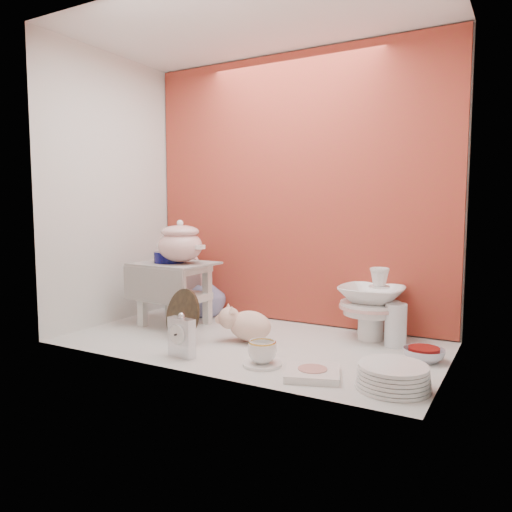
{
  "coord_description": "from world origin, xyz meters",
  "views": [
    {
      "loc": [
        1.16,
        -2.01,
        0.65
      ],
      "look_at": [
        0.02,
        0.02,
        0.42
      ],
      "focal_mm": 34.31,
      "sensor_mm": 36.0,
      "label": 1
    }
  ],
  "objects_px": {
    "gold_rim_teacup": "(262,352)",
    "floral_platter": "(187,282)",
    "dinner_plate_stack": "(393,376)",
    "plush_pig": "(250,325)",
    "crystal_bowl": "(424,355)",
    "step_stool": "(175,294)",
    "soup_tureen": "(180,242)",
    "mantel_clock": "(182,335)",
    "blue_white_vase": "(205,295)",
    "porcelain_tower": "(371,303)"
  },
  "relations": [
    {
      "from": "step_stool",
      "to": "crystal_bowl",
      "type": "distance_m",
      "value": 1.34
    },
    {
      "from": "plush_pig",
      "to": "floral_platter",
      "type": "bearing_deg",
      "value": 148.41
    },
    {
      "from": "soup_tureen",
      "to": "porcelain_tower",
      "type": "xyz_separation_m",
      "value": [
        0.97,
        0.26,
        -0.29
      ]
    },
    {
      "from": "mantel_clock",
      "to": "porcelain_tower",
      "type": "distance_m",
      "value": 0.94
    },
    {
      "from": "blue_white_vase",
      "to": "mantel_clock",
      "type": "bearing_deg",
      "value": -62.12
    },
    {
      "from": "plush_pig",
      "to": "crystal_bowl",
      "type": "distance_m",
      "value": 0.8
    },
    {
      "from": "soup_tureen",
      "to": "blue_white_vase",
      "type": "distance_m",
      "value": 0.45
    },
    {
      "from": "floral_platter",
      "to": "mantel_clock",
      "type": "xyz_separation_m",
      "value": [
        0.55,
        -0.76,
        -0.09
      ]
    },
    {
      "from": "step_stool",
      "to": "floral_platter",
      "type": "distance_m",
      "value": 0.35
    },
    {
      "from": "step_stool",
      "to": "blue_white_vase",
      "type": "relative_size",
      "value": 1.59
    },
    {
      "from": "mantel_clock",
      "to": "dinner_plate_stack",
      "type": "height_order",
      "value": "mantel_clock"
    },
    {
      "from": "floral_platter",
      "to": "blue_white_vase",
      "type": "relative_size",
      "value": 1.48
    },
    {
      "from": "floral_platter",
      "to": "gold_rim_teacup",
      "type": "xyz_separation_m",
      "value": [
        0.91,
        -0.69,
        -0.13
      ]
    },
    {
      "from": "mantel_clock",
      "to": "plush_pig",
      "type": "relative_size",
      "value": 0.7
    },
    {
      "from": "plush_pig",
      "to": "gold_rim_teacup",
      "type": "bearing_deg",
      "value": -53.23
    },
    {
      "from": "crystal_bowl",
      "to": "blue_white_vase",
      "type": "bearing_deg",
      "value": 168.73
    },
    {
      "from": "soup_tureen",
      "to": "plush_pig",
      "type": "relative_size",
      "value": 1.01
    },
    {
      "from": "blue_white_vase",
      "to": "porcelain_tower",
      "type": "xyz_separation_m",
      "value": [
        1.02,
        -0.04,
        0.05
      ]
    },
    {
      "from": "gold_rim_teacup",
      "to": "dinner_plate_stack",
      "type": "bearing_deg",
      "value": 0.38
    },
    {
      "from": "soup_tureen",
      "to": "porcelain_tower",
      "type": "bearing_deg",
      "value": 14.81
    },
    {
      "from": "plush_pig",
      "to": "dinner_plate_stack",
      "type": "distance_m",
      "value": 0.81
    },
    {
      "from": "floral_platter",
      "to": "mantel_clock",
      "type": "height_order",
      "value": "floral_platter"
    },
    {
      "from": "floral_platter",
      "to": "dinner_plate_stack",
      "type": "xyz_separation_m",
      "value": [
        1.44,
        -0.68,
        -0.15
      ]
    },
    {
      "from": "floral_platter",
      "to": "dinner_plate_stack",
      "type": "relative_size",
      "value": 1.41
    },
    {
      "from": "plush_pig",
      "to": "gold_rim_teacup",
      "type": "xyz_separation_m",
      "value": [
        0.22,
        -0.28,
        -0.02
      ]
    },
    {
      "from": "plush_pig",
      "to": "porcelain_tower",
      "type": "relative_size",
      "value": 0.76
    },
    {
      "from": "floral_platter",
      "to": "gold_rim_teacup",
      "type": "bearing_deg",
      "value": -37.12
    },
    {
      "from": "step_stool",
      "to": "dinner_plate_stack",
      "type": "bearing_deg",
      "value": -14.3
    },
    {
      "from": "gold_rim_teacup",
      "to": "floral_platter",
      "type": "bearing_deg",
      "value": 142.88
    },
    {
      "from": "gold_rim_teacup",
      "to": "dinner_plate_stack",
      "type": "distance_m",
      "value": 0.54
    },
    {
      "from": "plush_pig",
      "to": "dinner_plate_stack",
      "type": "xyz_separation_m",
      "value": [
        0.76,
        -0.28,
        -0.04
      ]
    },
    {
      "from": "blue_white_vase",
      "to": "crystal_bowl",
      "type": "relative_size",
      "value": 1.49
    },
    {
      "from": "gold_rim_teacup",
      "to": "blue_white_vase",
      "type": "bearing_deg",
      "value": 138.83
    },
    {
      "from": "gold_rim_teacup",
      "to": "porcelain_tower",
      "type": "bearing_deg",
      "value": 65.72
    },
    {
      "from": "blue_white_vase",
      "to": "plush_pig",
      "type": "bearing_deg",
      "value": -35.03
    },
    {
      "from": "crystal_bowl",
      "to": "porcelain_tower",
      "type": "relative_size",
      "value": 0.48
    },
    {
      "from": "mantel_clock",
      "to": "plush_pig",
      "type": "bearing_deg",
      "value": 77.94
    },
    {
      "from": "step_stool",
      "to": "soup_tureen",
      "type": "relative_size",
      "value": 1.47
    },
    {
      "from": "floral_platter",
      "to": "blue_white_vase",
      "type": "height_order",
      "value": "floral_platter"
    },
    {
      "from": "crystal_bowl",
      "to": "soup_tureen",
      "type": "bearing_deg",
      "value": -178.64
    },
    {
      "from": "step_stool",
      "to": "soup_tureen",
      "type": "bearing_deg",
      "value": -18.06
    },
    {
      "from": "floral_platter",
      "to": "mantel_clock",
      "type": "bearing_deg",
      "value": -54.19
    },
    {
      "from": "floral_platter",
      "to": "plush_pig",
      "type": "bearing_deg",
      "value": -30.42
    },
    {
      "from": "mantel_clock",
      "to": "floral_platter",
      "type": "bearing_deg",
      "value": 135.52
    },
    {
      "from": "step_stool",
      "to": "plush_pig",
      "type": "height_order",
      "value": "step_stool"
    },
    {
      "from": "step_stool",
      "to": "plush_pig",
      "type": "relative_size",
      "value": 1.48
    },
    {
      "from": "floral_platter",
      "to": "dinner_plate_stack",
      "type": "height_order",
      "value": "floral_platter"
    },
    {
      "from": "step_stool",
      "to": "crystal_bowl",
      "type": "height_order",
      "value": "step_stool"
    },
    {
      "from": "mantel_clock",
      "to": "gold_rim_teacup",
      "type": "xyz_separation_m",
      "value": [
        0.36,
        0.07,
        -0.04
      ]
    },
    {
      "from": "soup_tureen",
      "to": "plush_pig",
      "type": "distance_m",
      "value": 0.62
    }
  ]
}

